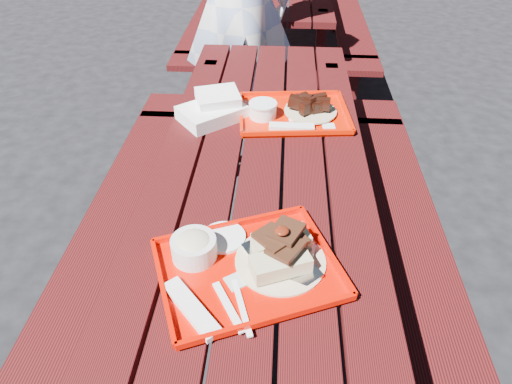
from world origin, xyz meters
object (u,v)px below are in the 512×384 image
person (238,1)px  far_tray (292,112)px  picnic_table_near (259,223)px  near_tray (245,258)px

person → far_tray: bearing=92.7°
far_tray → picnic_table_near: bearing=-103.8°
picnic_table_near → far_tray: far_tray is taller
near_tray → person: (-0.19, 1.83, 0.12)m
near_tray → far_tray: size_ratio=1.18×
picnic_table_near → person: person is taller
far_tray → person: person is taller
picnic_table_near → far_tray: 0.49m
picnic_table_near → person: bearing=98.1°
picnic_table_near → near_tray: 0.44m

